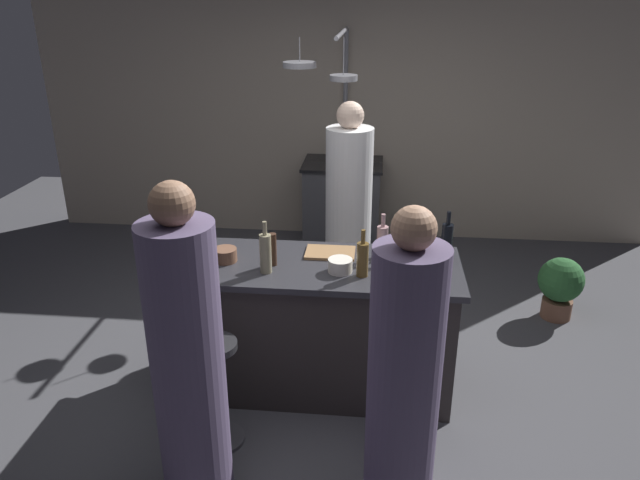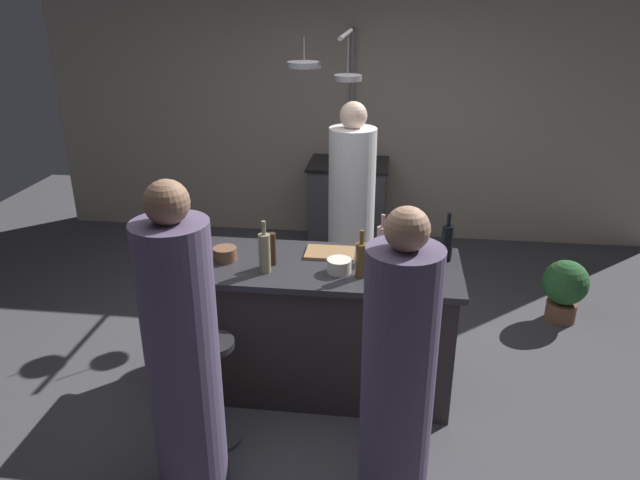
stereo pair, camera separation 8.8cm
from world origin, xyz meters
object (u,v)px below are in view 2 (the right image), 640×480
Objects in this scene: guest_left at (183,360)px; wine_bottle_rose at (382,242)px; bar_stool_left at (215,386)px; wine_bottle_amber at (361,259)px; cutting_board at (330,253)px; wine_bottle_white at (265,252)px; chef at (351,219)px; stove_range at (348,204)px; potted_plant at (565,287)px; wine_glass_near_right_guest at (378,251)px; wine_glass_near_left_guest at (414,252)px; bar_stool_right at (401,401)px; mixing_bowl_ceramic at (339,266)px; wine_bottle_dark at (447,242)px; mixing_bowl_wooden at (225,254)px; pepper_mill at (272,249)px; guest_right at (398,384)px.

wine_bottle_rose is at bearing 50.23° from guest_left.
wine_bottle_amber is (0.80, 0.48, 0.64)m from bar_stool_left.
wine_bottle_white is at bearing -139.69° from cutting_board.
stove_range is at bearing 95.57° from chef.
stove_range is 2.30m from potted_plant.
chef is 11.86× the size of wine_glass_near_right_guest.
potted_plant is 1.58× the size of wine_bottle_white.
wine_bottle_rose is at bearing -2.99° from cutting_board.
chef is 1.18m from wine_glass_near_left_guest.
chef is 5.85× the size of wine_bottle_amber.
wine_glass_near_right_guest is (-0.22, -0.01, 0.00)m from wine_glass_near_left_guest.
bar_stool_left is 1.11m from cutting_board.
guest_left is 5.84× the size of wine_bottle_rose.
wine_glass_near_right_guest reaches higher than bar_stool_right.
mixing_bowl_ceramic is at bearing -72.30° from cutting_board.
wine_glass_near_left_guest and wine_glass_near_right_guest have the same top height.
wine_bottle_dark is 2.14× the size of mixing_bowl_wooden.
potted_plant is 3.48× the size of mixing_bowl_wooden.
chef is 1.22m from pepper_mill.
cutting_board is 0.56m from wine_glass_near_left_guest.
guest_right reaches higher than pepper_mill.
wine_bottle_white is at bearing 73.98° from guest_left.
pepper_mill reaches higher than cutting_board.
wine_bottle_white is 2.25× the size of wine_glass_near_right_guest.
wine_glass_near_right_guest reaches higher than mixing_bowl_wooden.
stove_range is 2.50m from wine_bottle_dark.
wine_bottle_rose is (0.92, 0.76, 0.64)m from bar_stool_left.
bar_stool_right is 2.30× the size of wine_bottle_amber.
cutting_board is 1.00× the size of wine_bottle_dark.
cutting_board is (-0.07, -0.92, 0.11)m from chef.
guest_right is 1.26m from cutting_board.
wine_bottle_amber is (-1.57, -1.23, 0.72)m from potted_plant.
potted_plant is at bearing -36.19° from stove_range.
wine_bottle_white is at bearing 65.29° from bar_stool_left.
wine_bottle_rose is 2.02× the size of wine_glass_near_left_guest.
wine_bottle_dark is at bearing 2.15° from wine_bottle_rose.
bar_stool_left is 4.54× the size of mixing_bowl_ceramic.
potted_plant is 1.63× the size of wine_bottle_dark.
guest_left is 11.54× the size of mixing_bowl_ceramic.
cutting_board is at bearing 165.55° from wine_glass_near_left_guest.
chef reaches higher than mixing_bowl_wooden.
stove_range is 2.71× the size of wine_bottle_white.
cutting_board is 0.36m from wine_glass_near_right_guest.
potted_plant is (2.37, 1.71, -0.08)m from bar_stool_left.
bar_stool_right is (1.09, 0.37, -0.42)m from guest_left.
wine_bottle_rose is 0.90× the size of wine_bottle_white.
pepper_mill is (-2.13, -1.14, 0.71)m from potted_plant.
bar_stool_right is at bearing 0.00° from bar_stool_left.
wine_bottle_rose is 0.23m from wine_glass_near_left_guest.
wine_glass_near_left_guest is (0.90, 0.17, -0.02)m from wine_bottle_white.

